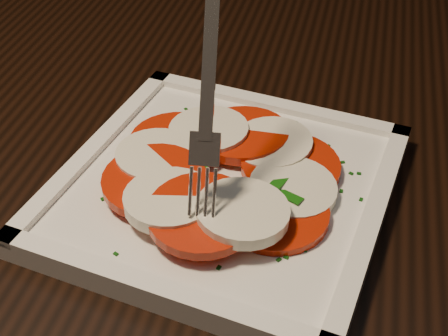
# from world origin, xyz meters

# --- Properties ---
(table) EXTENTS (1.29, 0.95, 0.75)m
(table) POSITION_xyz_m (0.28, 0.14, 0.65)
(table) COLOR black
(table) RESTS_ON ground
(plate) EXTENTS (0.26, 0.26, 0.01)m
(plate) POSITION_xyz_m (0.22, 0.08, 0.76)
(plate) COLOR white
(plate) RESTS_ON table
(caprese_salad) EXTENTS (0.21, 0.21, 0.03)m
(caprese_salad) POSITION_xyz_m (0.22, 0.08, 0.78)
(caprese_salad) COLOR #BA1804
(caprese_salad) RESTS_ON plate
(fork) EXTENTS (0.07, 0.11, 0.17)m
(fork) POSITION_xyz_m (0.21, 0.08, 0.87)
(fork) COLOR white
(fork) RESTS_ON caprese_salad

